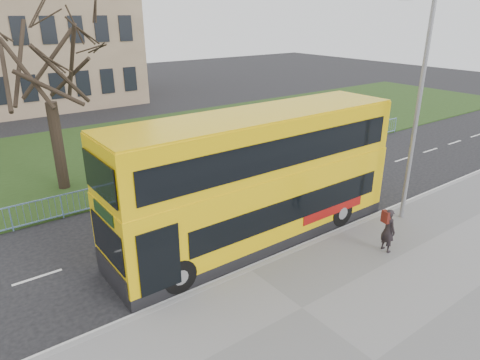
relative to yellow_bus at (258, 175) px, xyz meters
name	(u,v)px	position (x,y,z in m)	size (l,w,h in m)	color
ground	(224,253)	(-1.75, -0.24, -2.67)	(120.00, 120.00, 0.00)	black
kerb	(250,270)	(-1.75, -1.79, -2.60)	(80.00, 0.20, 0.14)	gray
grass_verge	(95,156)	(-1.75, 14.06, -2.63)	(80.00, 15.40, 0.08)	#223814
guard_railing	(147,186)	(-1.75, 6.36, -2.12)	(40.00, 0.12, 1.10)	#7BA6DB
bare_tree	(48,84)	(-4.75, 9.76, 2.59)	(7.25, 7.25, 10.36)	black
yellow_bus	(258,175)	(0.00, 0.00, 0.00)	(11.89, 2.91, 4.98)	yellow
pedestrian	(388,230)	(3.09, -3.80, -1.71)	(0.61, 0.40, 1.68)	black
street_lamp	(416,106)	(5.90, -2.48, 2.29)	(1.87, 0.36, 8.83)	gray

